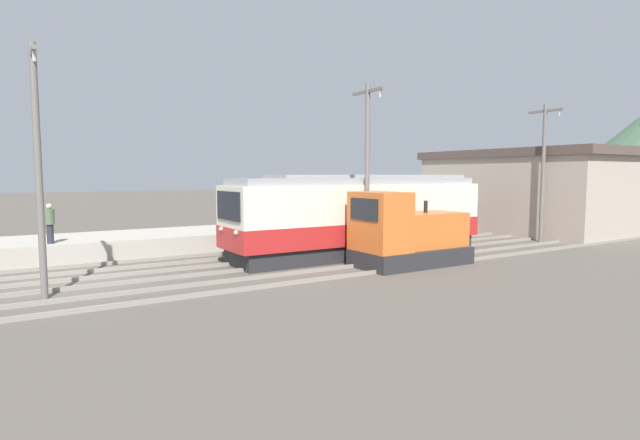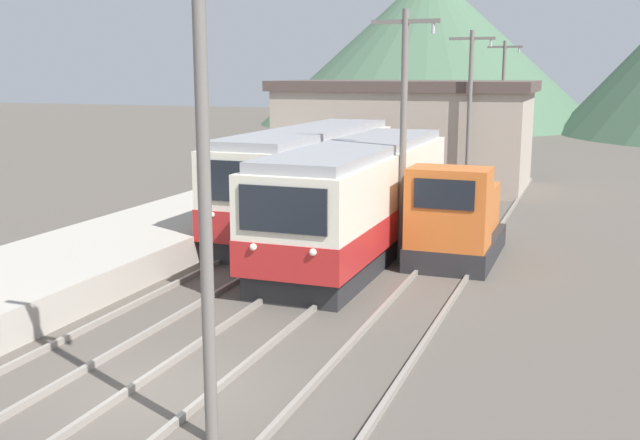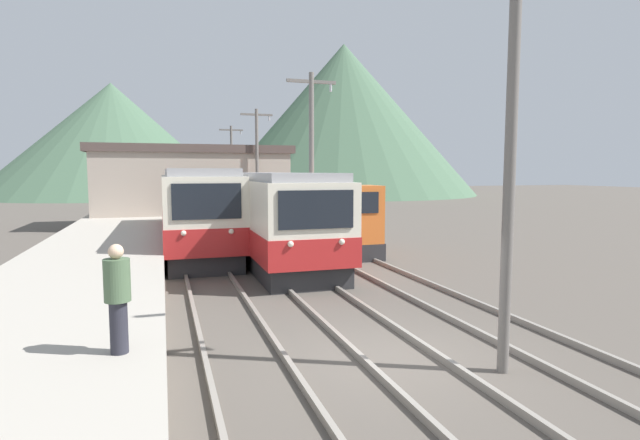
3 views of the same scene
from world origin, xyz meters
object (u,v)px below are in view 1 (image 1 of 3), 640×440
at_px(commuter_train_center, 359,220).
at_px(catenary_mast_near, 38,162).
at_px(person_on_platform, 50,222).
at_px(shunting_locomotive, 406,236).
at_px(catenary_mast_far, 543,168).
at_px(commuter_train_left, 370,212).
at_px(catenary_mast_mid, 367,166).

xyz_separation_m(commuter_train_center, catenary_mast_near, (1.51, -12.60, 2.39)).
height_order(commuter_train_center, person_on_platform, commuter_train_center).
bearing_deg(shunting_locomotive, person_on_platform, -122.84).
height_order(shunting_locomotive, catenary_mast_near, catenary_mast_near).
xyz_separation_m(shunting_locomotive, catenary_mast_far, (-1.49, 11.05, 2.82)).
relative_size(commuter_train_center, shunting_locomotive, 2.60).
bearing_deg(person_on_platform, catenary_mast_near, -5.25).
bearing_deg(catenary_mast_near, shunting_locomotive, 83.33).
distance_m(shunting_locomotive, person_on_platform, 14.50).
bearing_deg(catenary_mast_near, commuter_train_center, 96.82).
bearing_deg(commuter_train_left, catenary_mast_far, 62.83).
distance_m(commuter_train_center, shunting_locomotive, 3.04).
bearing_deg(commuter_train_center, person_on_platform, -112.03).
relative_size(shunting_locomotive, catenary_mast_near, 0.65).
xyz_separation_m(catenary_mast_far, person_on_platform, (-6.37, -23.22, -2.28)).
relative_size(commuter_train_left, commuter_train_center, 0.96).
xyz_separation_m(catenary_mast_near, catenary_mast_far, (0.00, 23.81, 0.00)).
relative_size(commuter_train_center, catenary_mast_mid, 1.69).
bearing_deg(commuter_train_center, catenary_mast_far, 82.34).
height_order(commuter_train_left, person_on_platform, commuter_train_left).
distance_m(commuter_train_center, person_on_platform, 12.96).
bearing_deg(catenary_mast_near, catenary_mast_mid, 90.00).
distance_m(shunting_locomotive, catenary_mast_mid, 3.31).
bearing_deg(catenary_mast_far, catenary_mast_mid, -90.00).
bearing_deg(person_on_platform, commuter_train_center, 67.97).
xyz_separation_m(shunting_locomotive, catenary_mast_near, (-1.49, -12.76, 2.82)).
bearing_deg(catenary_mast_far, person_on_platform, -105.33).
xyz_separation_m(catenary_mast_mid, catenary_mast_far, (0.00, 11.90, 0.00)).
distance_m(commuter_train_left, catenary_mast_near, 16.17).
bearing_deg(commuter_train_left, person_on_platform, -97.91).
distance_m(commuter_train_center, catenary_mast_far, 11.56).
relative_size(commuter_train_left, catenary_mast_far, 1.62).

